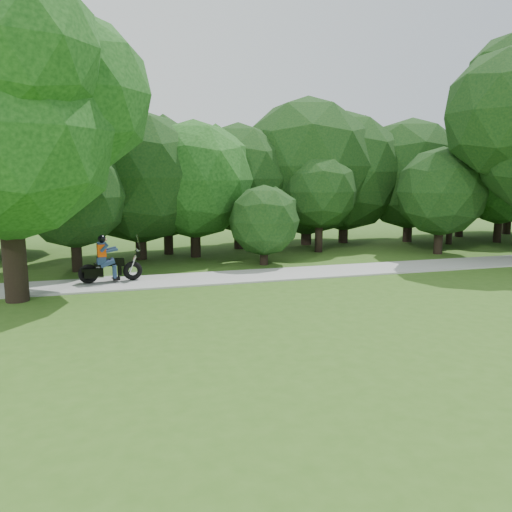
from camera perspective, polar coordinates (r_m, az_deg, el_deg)
ground at (r=12.89m, az=21.54°, el=-8.46°), size 100.00×100.00×0.00m
walkway at (r=19.59m, az=7.13°, el=-1.82°), size 60.00×2.20×0.06m
tree_line at (r=25.91m, az=4.02°, el=8.98°), size 40.28×11.37×7.84m
big_tree_west at (r=16.82m, az=-26.92°, el=15.05°), size 8.64×6.56×9.96m
touring_motorcycle at (r=18.14m, az=-16.71°, el=-1.00°), size 2.19×0.78×1.67m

